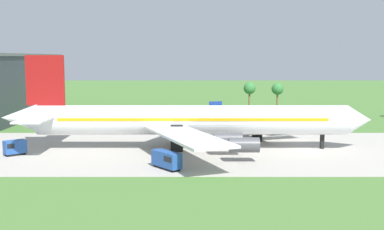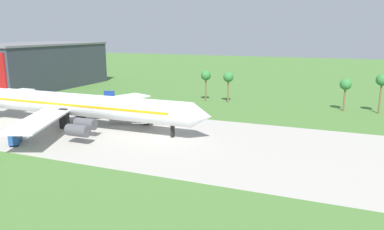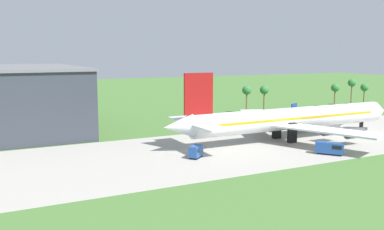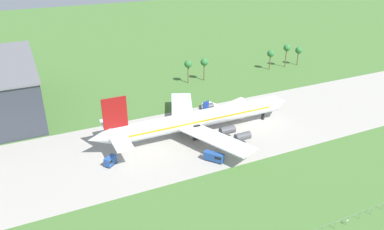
{
  "view_description": "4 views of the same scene",
  "coord_description": "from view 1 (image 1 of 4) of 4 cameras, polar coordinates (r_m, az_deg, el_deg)",
  "views": [
    {
      "loc": [
        -23.86,
        -95.05,
        18.4
      ],
      "look_at": [
        -23.72,
        1.44,
        6.91
      ],
      "focal_mm": 45.0,
      "sensor_mm": 36.0,
      "label": 1
    },
    {
      "loc": [
        39.54,
        -76.74,
        24.9
      ],
      "look_at": [
        7.67,
        1.44,
        5.91
      ],
      "focal_mm": 35.0,
      "sensor_mm": 36.0,
      "label": 2
    },
    {
      "loc": [
        -101.33,
        -89.11,
        23.57
      ],
      "look_at": [
        -55.11,
        1.44,
        8.88
      ],
      "focal_mm": 40.0,
      "sensor_mm": 36.0,
      "label": 3
    },
    {
      "loc": [
        -76.01,
        -102.76,
        62.79
      ],
      "look_at": [
        -25.41,
        5.0,
        6.0
      ],
      "focal_mm": 35.0,
      "sensor_mm": 36.0,
      "label": 4
    }
  ],
  "objects": [
    {
      "name": "ground_plane",
      "position": [
        99.71,
        13.8,
        -4.04
      ],
      "size": [
        600.0,
        600.0,
        0.0
      ],
      "primitive_type": "plane",
      "color": "#477233"
    },
    {
      "name": "baggage_tug",
      "position": [
        97.37,
        -20.4,
        -3.62
      ],
      "size": [
        4.33,
        4.07,
        2.88
      ],
      "color": "black",
      "rests_on": "ground_plane"
    },
    {
      "name": "regional_aircraft",
      "position": [
        107.52,
        7.57,
        -1.5
      ],
      "size": [
        21.95,
        20.07,
        9.17
      ],
      "color": "white",
      "rests_on": "ground_plane"
    },
    {
      "name": "palm_tree_row",
      "position": [
        154.16,
        19.95,
        2.83
      ],
      "size": [
        68.63,
        3.6,
        12.24
      ],
      "color": "brown",
      "rests_on": "ground_plane"
    },
    {
      "name": "taxiway_strip",
      "position": [
        99.71,
        13.8,
        -4.04
      ],
      "size": [
        320.0,
        44.0,
        0.02
      ],
      "color": "#A8A399",
      "rests_on": "ground_plane"
    },
    {
      "name": "catering_van",
      "position": [
        80.25,
        -3.05,
        -5.33
      ],
      "size": [
        5.42,
        6.16,
        2.93
      ],
      "color": "black",
      "rests_on": "ground_plane"
    },
    {
      "name": "jet_airliner",
      "position": [
        97.31,
        -0.76,
        -0.62
      ],
      "size": [
        74.94,
        54.51,
        18.96
      ],
      "color": "white",
      "rests_on": "ground_plane"
    }
  ]
}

